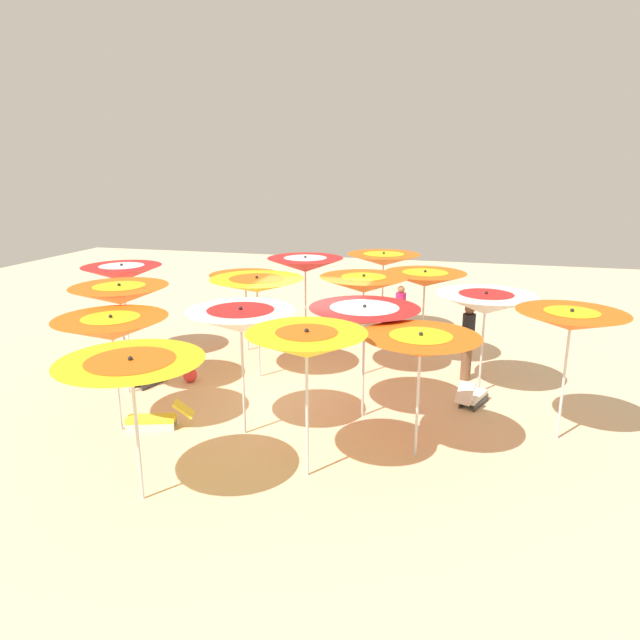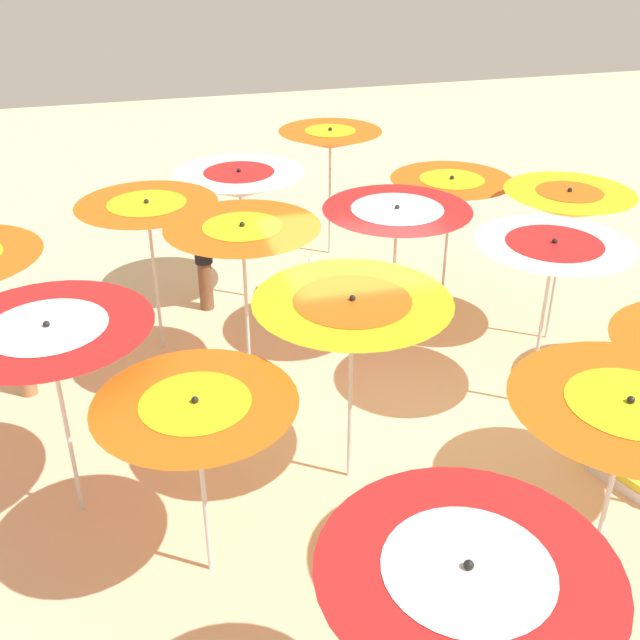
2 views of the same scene
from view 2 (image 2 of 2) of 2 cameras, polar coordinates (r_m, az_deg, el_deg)
The scene contains 20 objects.
ground at distance 10.93m, azimuth 3.48°, elevation -6.28°, with size 38.99×38.99×0.04m, color beige.
beach_umbrella_0 at distance 5.41m, azimuth 10.74°, elevation -19.00°, with size 2.01×2.01×2.55m.
beach_umbrella_1 at distance 7.25m, azimuth 21.73°, elevation -6.97°, with size 2.09×2.09×2.52m.
beach_umbrella_4 at distance 7.40m, azimuth -9.12°, elevation -7.35°, with size 1.95×1.95×2.21m.
beach_umbrella_5 at distance 8.41m, azimuth 2.40°, elevation 0.52°, with size 2.20×2.20×2.50m.
beach_umbrella_6 at distance 10.24m, azimuth 16.83°, elevation 4.46°, with size 2.01×2.01×2.51m.
beach_umbrella_7 at distance 12.06m, azimuth 17.87°, elevation 8.13°, with size 1.91×1.91×2.53m.
beach_umbrella_8 at distance 8.37m, azimuth -19.38°, elevation -1.61°, with size 2.17×2.17×2.51m.
beach_umbrella_9 at distance 10.35m, azimuth -5.73°, elevation 5.97°, with size 2.10×2.10×2.51m.
beach_umbrella_10 at distance 11.38m, azimuth 5.71°, elevation 7.45°, with size 2.19×2.19×2.35m.
beach_umbrella_11 at distance 12.98m, azimuth 9.69°, elevation 9.50°, with size 2.02×2.02×2.28m.
beach_umbrella_13 at distance 11.49m, azimuth -12.64°, elevation 7.65°, with size 2.05×2.05×2.47m.
beach_umbrella_14 at distance 13.05m, azimuth -5.98°, elevation 9.97°, with size 2.17×2.17×2.35m.
beach_umbrella_15 at distance 14.71m, azimuth 0.76°, elevation 13.23°, with size 1.93×1.93×2.52m.
lounger_0 at distance 13.77m, azimuth -2.11°, elevation 2.79°, with size 1.17×0.72×0.65m.
lounger_1 at distance 10.18m, azimuth 21.34°, elevation -10.11°, with size 0.71×1.33×0.55m.
lounger_2 at distance 8.39m, azimuth 14.13°, elevation -18.50°, with size 1.25×0.62×0.62m.
beachgoer_0 at distance 13.06m, azimuth -8.64°, elevation 4.73°, with size 0.30×0.30×1.87m.
beachgoer_1 at distance 11.45m, azimuth -21.43°, elevation -1.57°, with size 0.30×0.30×1.62m.
beach_ball at distance 8.81m, azimuth 9.98°, elevation -15.52°, with size 0.33×0.33×0.33m, color red.
Camera 2 is at (2.98, 8.43, 6.27)m, focal length 43.18 mm.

